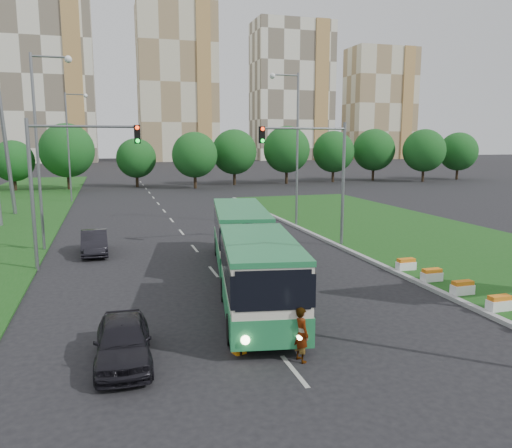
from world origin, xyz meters
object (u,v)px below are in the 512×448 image
object	(u,v)px
car_left_far	(94,242)
pedestrian	(301,334)
traffic_mast_median	(320,165)
car_left_near	(123,341)
articulated_bus	(244,250)
shopping_trolley	(239,344)
traffic_mast_left	(63,170)

from	to	relation	value
car_left_far	pedestrian	world-z (taller)	pedestrian
traffic_mast_median	car_left_far	size ratio (longest dim) A/B	1.84
traffic_mast_median	car_left_near	xyz separation A→B (m)	(-12.70, -13.95, -4.63)
articulated_bus	shopping_trolley	size ratio (longest dim) A/B	25.69
shopping_trolley	pedestrian	bearing A→B (deg)	-49.29
car_left_near	pedestrian	xyz separation A→B (m)	(5.37, -1.46, 0.17)
traffic_mast_left	car_left_far	size ratio (longest dim) A/B	1.84
articulated_bus	pedestrian	distance (m)	8.62
pedestrian	shopping_trolley	world-z (taller)	pedestrian
traffic_mast_median	pedestrian	xyz separation A→B (m)	(-7.33, -15.41, -4.46)
traffic_mast_left	car_left_far	distance (m)	5.76
articulated_bus	car_left_near	distance (m)	9.26
car_left_near	car_left_far	world-z (taller)	car_left_near
traffic_mast_median	shopping_trolley	size ratio (longest dim) A/B	12.06
traffic_mast_left	car_left_near	distance (m)	13.97
car_left_far	traffic_mast_left	bearing A→B (deg)	-113.06
car_left_near	shopping_trolley	size ratio (longest dim) A/B	6.39
traffic_mast_left	pedestrian	world-z (taller)	traffic_mast_left
traffic_mast_median	car_left_near	distance (m)	19.42
traffic_mast_left	traffic_mast_median	bearing A→B (deg)	3.77
pedestrian	traffic_mast_left	bearing A→B (deg)	15.93
car_left_near	traffic_mast_median	bearing A→B (deg)	49.36
pedestrian	articulated_bus	bearing A→B (deg)	-15.81
articulated_bus	pedestrian	xyz separation A→B (m)	(-0.48, -8.57, -0.83)
car_left_near	traffic_mast_left	bearing A→B (deg)	102.44
traffic_mast_median	shopping_trolley	bearing A→B (deg)	-122.34
car_left_far	shopping_trolley	bearing A→B (deg)	-75.25
traffic_mast_left	car_left_near	size ratio (longest dim) A/B	1.89
car_left_far	traffic_mast_median	bearing A→B (deg)	-10.58
articulated_bus	car_left_near	size ratio (longest dim) A/B	4.02
articulated_bus	car_left_far	size ratio (longest dim) A/B	3.92
traffic_mast_median	car_left_near	bearing A→B (deg)	-132.31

